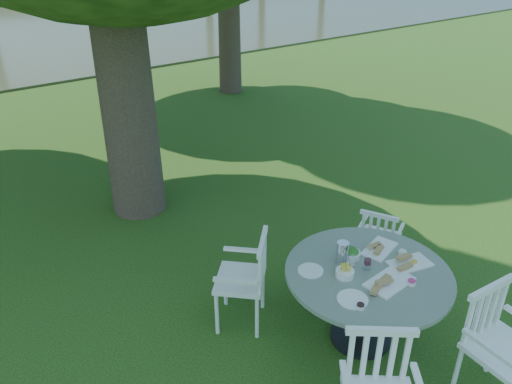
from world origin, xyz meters
The scene contains 6 objects.
ground centered at (0.00, 0.00, 0.00)m, with size 140.00×140.00×0.00m, color #17380B.
table centered at (-0.01, -1.45, 0.63)m, with size 1.45×1.45×0.77m.
chair_ne centered at (0.87, -0.84, 0.47)m, with size 0.52×0.53×0.80m.
chair_nw centered at (-0.70, -0.65, 0.56)m, with size 0.66×0.66×0.96m.
chair_se centered at (0.35, -2.46, 0.59)m, with size 0.55×0.52×1.01m.
tableware centered at (-0.02, -1.39, 0.81)m, with size 1.09×0.79×0.21m.
Camera 1 is at (-2.89, -3.68, 3.41)m, focal length 35.00 mm.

